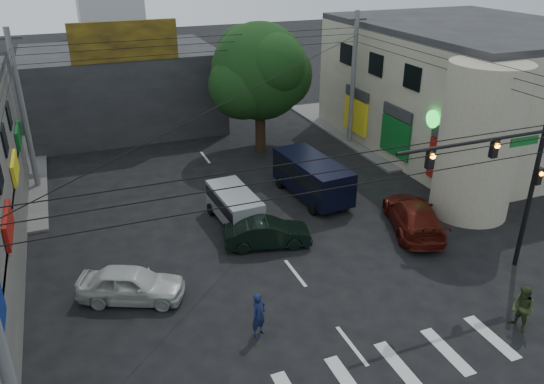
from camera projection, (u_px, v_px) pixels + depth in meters
ground at (315, 299)px, 21.56m from camera, size 160.00×160.00×0.00m
sidewalk_far_right at (419, 122)px, 42.71m from camera, size 16.00×16.00×0.15m
building_right at (468, 89)px, 36.83m from camera, size 14.00×18.00×8.00m
corner_column at (478, 142)px, 26.92m from camera, size 4.00×4.00×8.00m
building_far at (122, 89)px, 40.84m from camera, size 14.00×10.00×6.00m
billboard at (124, 41)px, 34.89m from camera, size 7.00×0.30×2.60m
street_tree at (260, 72)px, 34.89m from camera, size 6.40×6.40×8.70m
traffic_gantry at (506, 171)px, 21.29m from camera, size 7.10×0.35×7.20m
utility_pole_near_left at (0, 347)px, 12.31m from camera, size 0.32×0.32×9.20m
utility_pole_far_left at (23, 112)px, 29.57m from camera, size 0.32×0.32×9.20m
utility_pole_far_right at (353, 80)px, 36.60m from camera, size 0.32×0.32×9.20m
dark_sedan at (267, 233)px, 25.10m from camera, size 3.23×4.74×1.36m
white_compact at (131, 284)px, 21.25m from camera, size 4.86×5.51×1.45m
maroon_sedan at (414, 216)px, 26.49m from camera, size 5.79×6.88×1.57m
silver_minivan at (235, 208)px, 27.11m from camera, size 4.24×2.15×1.74m
navy_van at (312, 179)px, 29.81m from camera, size 5.99×3.11×2.25m
traffic_officer at (259, 315)px, 19.24m from camera, size 0.99×0.96×1.77m
pedestrian_olive at (522, 309)px, 19.50m from camera, size 0.92×0.73×1.84m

